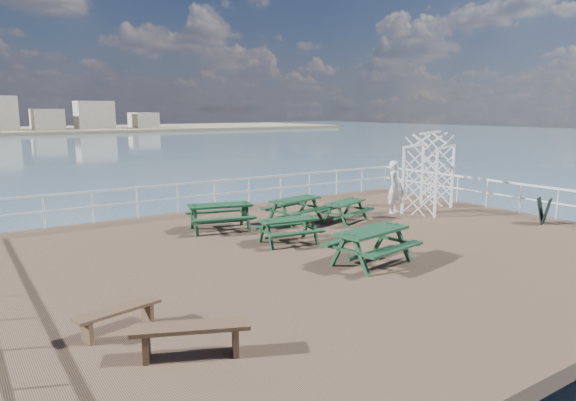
# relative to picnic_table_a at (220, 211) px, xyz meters

# --- Properties ---
(ground) EXTENTS (18.00, 14.00, 0.30)m
(ground) POSITION_rel_picnic_table_a_xyz_m (1.41, -3.58, -0.75)
(ground) COLOR brown
(ground) RESTS_ON ground
(sea_backdrop) EXTENTS (300.00, 300.00, 9.20)m
(sea_backdrop) POSITION_rel_picnic_table_a_xyz_m (13.95, 130.49, -1.10)
(sea_backdrop) COLOR #455F75
(sea_backdrop) RESTS_ON ground
(railing) EXTENTS (17.77, 13.76, 1.10)m
(railing) POSITION_rel_picnic_table_a_xyz_m (1.34, -1.01, 0.28)
(railing) COLOR silver
(railing) RESTS_ON ground
(picnic_table_a) EXTENTS (2.25, 1.98, 0.93)m
(picnic_table_a) POSITION_rel_picnic_table_a_xyz_m (0.00, 0.00, 0.00)
(picnic_table_a) COLOR #15391D
(picnic_table_a) RESTS_ON ground
(picnic_table_b) EXTENTS (2.11, 1.84, 0.89)m
(picnic_table_b) POSITION_rel_picnic_table_a_xyz_m (2.64, -0.28, -0.03)
(picnic_table_b) COLOR #15391D
(picnic_table_b) RESTS_ON ground
(picnic_table_c) EXTENTS (2.01, 1.83, 0.80)m
(picnic_table_c) POSITION_rel_picnic_table_a_xyz_m (3.96, -1.29, -0.08)
(picnic_table_c) COLOR #15391D
(picnic_table_c) RESTS_ON ground
(picnic_table_d) EXTENTS (2.24, 1.92, 0.97)m
(picnic_table_d) POSITION_rel_picnic_table_a_xyz_m (1.48, -5.21, 0.02)
(picnic_table_d) COLOR #15391D
(picnic_table_d) RESTS_ON ground
(picnic_table_e) EXTENTS (1.82, 1.56, 0.80)m
(picnic_table_e) POSITION_rel_picnic_table_a_xyz_m (0.89, -2.49, -0.09)
(picnic_table_e) COLOR #15391D
(picnic_table_e) RESTS_ON ground
(flat_bench_near) EXTENTS (1.50, 0.65, 0.42)m
(flat_bench_near) POSITION_rel_picnic_table_a_xyz_m (-4.74, -5.71, -0.28)
(flat_bench_near) COLOR brown
(flat_bench_near) RESTS_ON ground
(flat_bench_far) EXTENTS (1.79, 1.10, 0.51)m
(flat_bench_far) POSITION_rel_picnic_table_a_xyz_m (-4.08, -7.22, -0.22)
(flat_bench_far) COLOR brown
(flat_bench_far) RESTS_ON ground
(trellis_arbor) EXTENTS (2.65, 2.09, 2.91)m
(trellis_arbor) POSITION_rel_picnic_table_a_xyz_m (7.79, -1.45, 0.70)
(trellis_arbor) COLOR silver
(trellis_arbor) RESTS_ON ground
(sandwich_board) EXTENTS (0.63, 0.55, 0.87)m
(sandwich_board) POSITION_rel_picnic_table_a_xyz_m (9.21, -5.08, -0.17)
(sandwich_board) COLOR black
(sandwich_board) RESTS_ON ground
(person) EXTENTS (0.81, 0.69, 1.90)m
(person) POSITION_rel_picnic_table_a_xyz_m (6.44, -1.08, 0.35)
(person) COLOR white
(person) RESTS_ON ground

